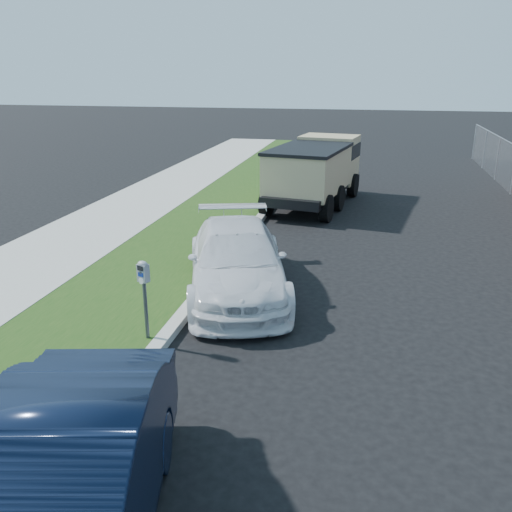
% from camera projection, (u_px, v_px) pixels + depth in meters
% --- Properties ---
extents(ground, '(120.00, 120.00, 0.00)m').
position_uv_depth(ground, '(320.00, 331.00, 9.83)').
color(ground, black).
rests_on(ground, ground).
extents(streetside, '(6.12, 50.00, 0.15)m').
position_uv_depth(streetside, '(92.00, 268.00, 12.76)').
color(streetside, '#999991').
rests_on(streetside, ground).
extents(parking_meter, '(0.22, 0.18, 1.40)m').
position_uv_depth(parking_meter, '(144.00, 283.00, 8.97)').
color(parking_meter, '#3F4247').
rests_on(parking_meter, ground).
extents(white_wagon, '(3.27, 5.22, 1.41)m').
position_uv_depth(white_wagon, '(237.00, 259.00, 11.42)').
color(white_wagon, white).
rests_on(white_wagon, ground).
extents(navy_sedan, '(2.68, 5.00, 1.56)m').
position_uv_depth(navy_sedan, '(51.00, 508.00, 4.82)').
color(navy_sedan, black).
rests_on(navy_sedan, ground).
extents(dump_truck, '(3.02, 5.87, 2.20)m').
position_uv_depth(dump_truck, '(316.00, 169.00, 18.84)').
color(dump_truck, black).
rests_on(dump_truck, ground).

